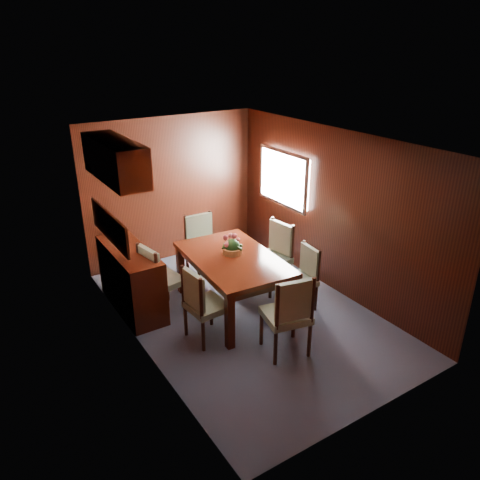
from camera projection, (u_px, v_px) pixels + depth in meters
ground at (246, 313)px, 6.49m from camera, size 4.50×4.50×0.00m
room_shell at (226, 196)px, 6.05m from camera, size 3.06×4.52×2.41m
sideboard at (131, 279)px, 6.47m from camera, size 0.48×1.40×0.90m
dining_table at (233, 264)px, 6.34m from camera, size 1.19×1.78×0.80m
chair_left_near at (201, 301)px, 5.72m from camera, size 0.49×0.51×1.00m
chair_left_far at (157, 276)px, 6.27m from camera, size 0.55×0.57×1.03m
chair_right_near at (303, 274)px, 6.48m from camera, size 0.46×0.48×0.91m
chair_right_far at (275, 252)px, 6.97m from camera, size 0.53×0.55×1.04m
chair_head at (289, 312)px, 5.43m from camera, size 0.60×0.58×1.07m
chair_foot at (202, 243)px, 7.28m from camera, size 0.50×0.48×1.03m
flower_centerpiece at (232, 244)px, 6.34m from camera, size 0.29×0.29×0.29m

